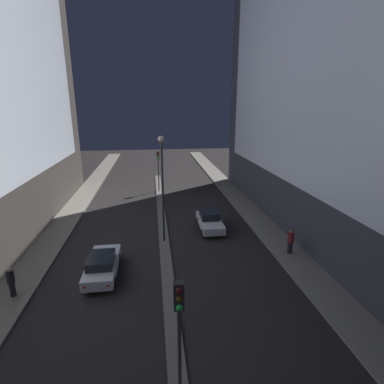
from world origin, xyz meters
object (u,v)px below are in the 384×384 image
(car_left_lane, at_px, (102,265))
(car_right_lane, at_px, (210,221))
(traffic_light_mid, at_px, (158,162))
(pedestrian_on_right_sidewalk, at_px, (290,241))
(traffic_light_near, at_px, (179,318))
(street_lamp, at_px, (162,177))
(pedestrian_on_left_sidewalk, at_px, (11,281))

(car_left_lane, height_order, car_right_lane, car_right_lane)
(car_right_lane, bearing_deg, car_left_lane, -141.57)
(traffic_light_mid, relative_size, pedestrian_on_right_sidewalk, 2.74)
(traffic_light_near, distance_m, street_lamp, 12.83)
(street_lamp, relative_size, car_right_lane, 1.87)
(traffic_light_mid, bearing_deg, car_right_lane, -72.12)
(car_right_lane, bearing_deg, pedestrian_on_right_sidewalk, -47.91)
(street_lamp, bearing_deg, traffic_light_mid, 90.00)
(traffic_light_mid, relative_size, pedestrian_on_left_sidewalk, 2.78)
(car_left_lane, xyz_separation_m, car_right_lane, (7.64, 6.06, 0.02))
(traffic_light_near, height_order, traffic_light_mid, same)
(traffic_light_near, relative_size, pedestrian_on_left_sidewalk, 2.78)
(pedestrian_on_left_sidewalk, bearing_deg, car_left_lane, 20.16)
(pedestrian_on_right_sidewalk, bearing_deg, pedestrian_on_left_sidewalk, -171.07)
(car_right_lane, xyz_separation_m, pedestrian_on_left_sidewalk, (-12.00, -7.66, 0.25))
(traffic_light_mid, distance_m, street_lamp, 13.89)
(traffic_light_mid, bearing_deg, pedestrian_on_left_sidewalk, -112.76)
(traffic_light_near, distance_m, pedestrian_on_right_sidewalk, 13.04)
(car_left_lane, relative_size, pedestrian_on_left_sidewalk, 2.63)
(car_right_lane, bearing_deg, traffic_light_near, -104.55)
(car_left_lane, relative_size, pedestrian_on_right_sidewalk, 2.60)
(car_right_lane, bearing_deg, street_lamp, -152.70)
(car_left_lane, height_order, pedestrian_on_left_sidewalk, pedestrian_on_left_sidewalk)
(traffic_light_near, relative_size, car_left_lane, 1.05)
(street_lamp, bearing_deg, traffic_light_near, -90.00)
(traffic_light_near, bearing_deg, car_right_lane, 75.45)
(pedestrian_on_right_sidewalk, bearing_deg, traffic_light_mid, 116.40)
(car_right_lane, xyz_separation_m, pedestrian_on_right_sidewalk, (4.57, -5.06, 0.26))
(traffic_light_near, height_order, car_left_lane, traffic_light_near)
(street_lamp, distance_m, pedestrian_on_left_sidewalk, 10.74)
(traffic_light_mid, xyz_separation_m, pedestrian_on_left_sidewalk, (-8.18, -19.50, -2.52))
(car_right_lane, bearing_deg, pedestrian_on_left_sidewalk, -147.44)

